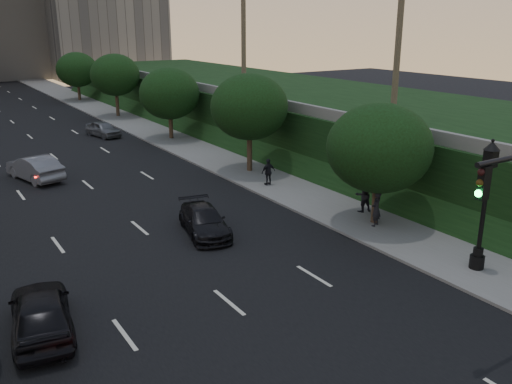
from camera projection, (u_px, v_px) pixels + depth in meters
ground at (314, 373)px, 16.00m from camera, size 160.00×160.00×0.00m
road_surface at (60, 162)px, 40.07m from camera, size 16.00×140.00×0.02m
sidewalk_right at (186, 145)px, 45.33m from camera, size 4.50×140.00×0.15m
embankment at (312, 113)px, 49.21m from camera, size 18.00×90.00×4.00m
parapet_wall at (231, 93)px, 44.12m from camera, size 0.35×90.00×0.70m
tree_right_a at (379, 148)px, 26.52m from camera, size 5.20×5.20×6.24m
tree_right_b at (249, 107)px, 36.00m from camera, size 5.20×5.20×6.74m
tree_right_c at (169, 94)px, 46.58m from camera, size 5.20×5.20×6.24m
tree_right_d at (115, 75)px, 57.67m from camera, size 5.20×5.20×6.74m
tree_right_e at (77, 70)px, 69.85m from camera, size 5.20×5.20×6.24m
street_lamp at (483, 212)px, 21.77m from camera, size 0.64×0.64×5.62m
sedan_near_left at (41, 312)px, 17.82m from camera, size 2.64×4.99×1.62m
sedan_mid_left at (35, 168)px, 35.33m from camera, size 2.96×5.26×1.64m
sedan_near_right at (204, 221)px, 26.38m from camera, size 2.81×4.85×1.32m
sedan_far_right at (103, 129)px, 48.77m from camera, size 2.54×4.34×1.39m
pedestrian_a at (376, 209)px, 26.91m from camera, size 0.78×0.66×1.81m
pedestrian_b at (363, 194)px, 28.95m from camera, size 1.05×0.88×1.91m
pedestrian_c at (268, 172)px, 33.74m from camera, size 0.99×0.42×1.68m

